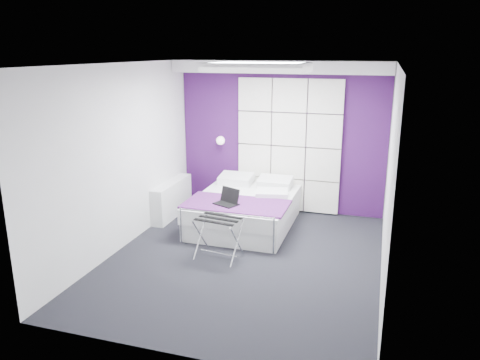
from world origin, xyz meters
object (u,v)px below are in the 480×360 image
Objects in this scene: radiator at (172,199)px; nightstand at (241,176)px; bed at (245,209)px; luggage_rack at (219,238)px; wall_lamp at (221,140)px; laptop at (227,200)px.

nightstand reaches higher than radiator.
bed is 3.24× the size of luggage_rack.
wall_lamp is 1.35m from radiator.
laptop is at bearing -103.84° from bed.
wall_lamp is at bearing 49.90° from radiator.
nightstand is 1.43× the size of laptop.
wall_lamp is at bearing 115.85° from luggage_rack.
bed is at bearing 97.72° from luggage_rack.
nightstand is at bearing 122.16° from laptop.
luggage_rack is 1.69× the size of laptop.
bed is at bearing -4.39° from radiator.
bed is at bearing 100.51° from laptop.
laptop is (-0.13, -0.52, 0.31)m from bed.
nightstand is 1.35m from laptop.
bed is at bearing -51.02° from wall_lamp.
radiator is at bearing 142.12° from luggage_rack.
bed is 1.26m from luggage_rack.
wall_lamp is 0.26× the size of luggage_rack.
nightstand is at bearing 106.15° from luggage_rack.
luggage_rack is at bearing -81.41° from nightstand.
nightstand is at bearing 110.71° from bed.
bed is 3.83× the size of nightstand.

